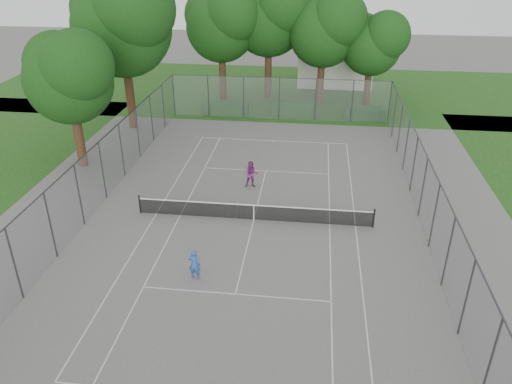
# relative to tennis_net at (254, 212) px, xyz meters

# --- Properties ---
(ground) EXTENTS (120.00, 120.00, 0.00)m
(ground) POSITION_rel_tennis_net_xyz_m (0.00, 0.00, -0.51)
(ground) COLOR #605E5B
(ground) RESTS_ON ground
(grass_far) EXTENTS (60.00, 20.00, 0.00)m
(grass_far) POSITION_rel_tennis_net_xyz_m (0.00, 26.00, -0.51)
(grass_far) COLOR #1E4A15
(grass_far) RESTS_ON ground
(court_markings) EXTENTS (11.03, 23.83, 0.01)m
(court_markings) POSITION_rel_tennis_net_xyz_m (0.00, 0.00, -0.50)
(court_markings) COLOR silver
(court_markings) RESTS_ON ground
(tennis_net) EXTENTS (12.87, 0.10, 1.10)m
(tennis_net) POSITION_rel_tennis_net_xyz_m (0.00, 0.00, 0.00)
(tennis_net) COLOR black
(tennis_net) RESTS_ON ground
(perimeter_fence) EXTENTS (18.08, 34.08, 3.52)m
(perimeter_fence) POSITION_rel_tennis_net_xyz_m (0.00, 0.00, 1.30)
(perimeter_fence) COLOR #38383D
(perimeter_fence) RESTS_ON ground
(tree_far_left) EXTENTS (7.16, 6.54, 10.29)m
(tree_far_left) POSITION_rel_tennis_net_xyz_m (-5.64, 22.18, 6.56)
(tree_far_left) COLOR #3A2215
(tree_far_left) RESTS_ON ground
(tree_far_midleft) EXTENTS (7.83, 7.15, 11.25)m
(tree_far_midleft) POSITION_rel_tennis_net_xyz_m (-1.49, 23.51, 7.22)
(tree_far_midleft) COLOR #3A2215
(tree_far_midleft) RESTS_ON ground
(tree_far_midright) EXTENTS (6.95, 6.35, 9.99)m
(tree_far_midright) POSITION_rel_tennis_net_xyz_m (3.45, 21.75, 6.35)
(tree_far_midright) COLOR #3A2215
(tree_far_midright) RESTS_ON ground
(tree_far_right) EXTENTS (5.86, 5.35, 8.42)m
(tree_far_right) POSITION_rel_tennis_net_xyz_m (7.63, 21.41, 5.27)
(tree_far_right) COLOR #3A2215
(tree_far_right) RESTS_ON ground
(tree_side_back) EXTENTS (8.50, 7.76, 12.21)m
(tree_side_back) POSITION_rel_tennis_net_xyz_m (-11.43, 13.50, 7.88)
(tree_side_back) COLOR #3A2215
(tree_side_back) RESTS_ON ground
(tree_side_front) EXTENTS (6.32, 5.77, 9.09)m
(tree_side_front) POSITION_rel_tennis_net_xyz_m (-12.27, 5.80, 5.73)
(tree_side_front) COLOR #3A2215
(tree_side_front) RESTS_ON ground
(hedge_left) EXTENTS (3.98, 1.19, 0.99)m
(hedge_left) POSITION_rel_tennis_net_xyz_m (-4.72, 17.73, -0.01)
(hedge_left) COLOR #154114
(hedge_left) RESTS_ON ground
(hedge_mid) EXTENTS (3.76, 1.07, 1.18)m
(hedge_mid) POSITION_rel_tennis_net_xyz_m (1.25, 18.16, 0.08)
(hedge_mid) COLOR #154114
(hedge_mid) RESTS_ON ground
(hedge_right) EXTENTS (3.41, 1.25, 1.02)m
(hedge_right) POSITION_rel_tennis_net_xyz_m (7.21, 17.86, 0.00)
(hedge_right) COLOR #154114
(hedge_right) RESTS_ON ground
(house) EXTENTS (7.40, 5.74, 9.21)m
(house) POSITION_rel_tennis_net_xyz_m (4.80, 29.36, 3.20)
(house) COLOR silver
(house) RESTS_ON ground
(girl_player) EXTENTS (0.59, 0.42, 1.51)m
(girl_player) POSITION_rel_tennis_net_xyz_m (-1.99, -5.46, 0.24)
(girl_player) COLOR #2D58AA
(girl_player) RESTS_ON ground
(woman_player) EXTENTS (0.90, 0.74, 1.70)m
(woman_player) POSITION_rel_tennis_net_xyz_m (-0.64, 3.97, 0.34)
(woman_player) COLOR #812B74
(woman_player) RESTS_ON ground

